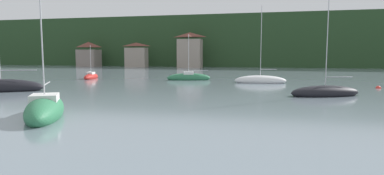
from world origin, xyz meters
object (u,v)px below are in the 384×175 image
Objects in this scene: sailboat_far_2 at (189,78)px; sailboat_near_1 at (45,110)px; sailboat_mid_0 at (325,92)px; sailboat_far_10 at (260,80)px; mooring_buoy_mid at (378,88)px; sailboat_mid_9 at (1,87)px; shore_building_westcentral at (136,55)px; sailboat_far_3 at (91,77)px; shore_building_west at (89,55)px; shore_building_central at (190,51)px.

sailboat_near_1 is at bearing 72.34° from sailboat_far_2.
sailboat_mid_0 is at bearing 124.01° from sailboat_far_2.
sailboat_near_1 is 29.94m from sailboat_far_10.
sailboat_far_2 reaches higher than mooring_buoy_mid.
sailboat_mid_9 is 41.37m from mooring_buoy_mid.
sailboat_mid_0 is (43.30, -56.55, -3.16)m from shore_building_westcentral.
sailboat_far_10 is (-6.34, 12.36, 0.02)m from sailboat_mid_0.
sailboat_far_3 is at bearing -111.78° from sailboat_mid_9.
shore_building_westcentral is 44.11m from sailboat_far_3.
sailboat_far_10 reaches higher than sailboat_far_3.
shore_building_westcentral is (15.99, -0.85, -0.18)m from shore_building_west.
sailboat_mid_0 is 17.58× the size of mooring_buoy_mid.
sailboat_mid_0 is at bearing -129.08° from mooring_buoy_mid.
shore_building_west is 69.59m from sailboat_far_10.
sailboat_near_1 is at bearing -70.86° from shore_building_westcentral.
sailboat_mid_9 is at bearing -66.40° from shore_building_west.
sailboat_mid_0 reaches higher than shore_building_west.
sailboat_near_1 reaches higher than sailboat_far_3.
sailboat_far_2 is at bearing -76.12° from shore_building_central.
sailboat_far_3 reaches higher than mooring_buoy_mid.
shore_building_central is at bearing -0.86° from shore_building_west.
sailboat_far_2 is at bearing 147.09° from sailboat_near_1.
shore_building_west is at bearing 176.96° from shore_building_westcentral.
sailboat_far_2 is at bearing -57.67° from shore_building_westcentral.
shore_building_westcentral is at bearing -3.04° from shore_building_west.
shore_building_central reaches higher than sailboat_far_2.
sailboat_mid_9 is at bearing -94.88° from shore_building_central.
shore_building_west reaches higher than sailboat_far_3.
sailboat_near_1 is 32.16m from sailboat_far_3.
sailboat_mid_9 is 21.60× the size of mooring_buoy_mid.
shore_building_westcentral is at bearing -72.36° from sailboat_far_2.
sailboat_mid_9 is (-32.50, -3.91, 0.09)m from sailboat_mid_0.
shore_building_westcentral is 49.43m from sailboat_far_2.
sailboat_far_3 is at bearing -46.43° from sailboat_mid_0.
sailboat_far_2 is 24.69m from mooring_buoy_mid.
sailboat_mid_9 is 1.16× the size of sailboat_far_10.
sailboat_near_1 is at bearing 119.58° from sailboat_mid_9.
shore_building_central is at bearing -70.67° from sailboat_far_10.
sailboat_far_10 is 18.59× the size of mooring_buoy_mid.
sailboat_mid_0 is 22.52m from sailboat_far_2.
sailboat_far_3 is (26.70, -43.52, -3.36)m from shore_building_west.
sailboat_far_2 is at bearing -151.75° from sailboat_mid_9.
shore_building_central is (15.99, 0.37, 1.31)m from shore_building_westcentral.
sailboat_far_3 is at bearing -75.90° from shore_building_westcentral.
shore_building_central is 72.61m from sailboat_near_1.
sailboat_mid_9 is at bearing 25.99° from sailboat_far_10.
sailboat_far_3 is 39.89m from mooring_buoy_mid.
sailboat_far_2 is (10.40, -42.05, -4.43)m from shore_building_central.
sailboat_far_10 is at bearing -40.38° from shore_building_west.
shore_building_central is 59.46m from mooring_buoy_mid.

